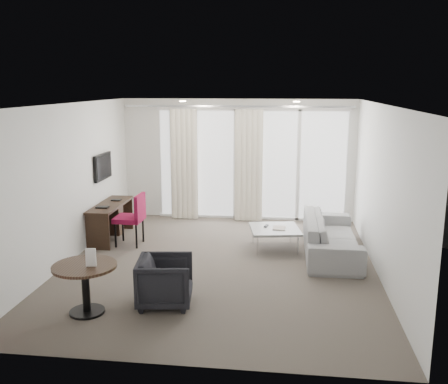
# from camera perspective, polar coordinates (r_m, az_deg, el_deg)

# --- Properties ---
(floor) EXTENTS (5.00, 6.00, 0.00)m
(floor) POSITION_cam_1_polar(r_m,az_deg,el_deg) (8.24, -0.53, -8.38)
(floor) COLOR #534A41
(floor) RESTS_ON ground
(ceiling) EXTENTS (5.00, 6.00, 0.00)m
(ceiling) POSITION_cam_1_polar(r_m,az_deg,el_deg) (7.72, -0.57, 10.00)
(ceiling) COLOR white
(ceiling) RESTS_ON ground
(wall_left) EXTENTS (0.00, 6.00, 2.60)m
(wall_left) POSITION_cam_1_polar(r_m,az_deg,el_deg) (8.57, -17.35, 0.91)
(wall_left) COLOR silver
(wall_left) RESTS_ON ground
(wall_right) EXTENTS (0.00, 6.00, 2.60)m
(wall_right) POSITION_cam_1_polar(r_m,az_deg,el_deg) (7.94, 17.63, 0.03)
(wall_right) COLOR silver
(wall_right) RESTS_ON ground
(wall_front) EXTENTS (5.00, 0.00, 2.60)m
(wall_front) POSITION_cam_1_polar(r_m,az_deg,el_deg) (5.02, -5.19, -6.40)
(wall_front) COLOR silver
(wall_front) RESTS_ON ground
(window_panel) EXTENTS (4.00, 0.02, 2.38)m
(window_panel) POSITION_cam_1_polar(r_m,az_deg,el_deg) (10.79, 3.17, 3.13)
(window_panel) COLOR white
(window_panel) RESTS_ON ground
(window_frame) EXTENTS (4.10, 0.06, 2.44)m
(window_frame) POSITION_cam_1_polar(r_m,az_deg,el_deg) (10.77, 3.17, 3.12)
(window_frame) COLOR white
(window_frame) RESTS_ON ground
(curtain_left) EXTENTS (0.60, 0.20, 2.38)m
(curtain_left) POSITION_cam_1_polar(r_m,az_deg,el_deg) (10.82, -4.58, 3.14)
(curtain_left) COLOR beige
(curtain_left) RESTS_ON ground
(curtain_right) EXTENTS (0.60, 0.20, 2.38)m
(curtain_right) POSITION_cam_1_polar(r_m,az_deg,el_deg) (10.63, 2.84, 3.00)
(curtain_right) COLOR beige
(curtain_right) RESTS_ON ground
(curtain_track) EXTENTS (4.80, 0.04, 0.04)m
(curtain_track) POSITION_cam_1_polar(r_m,az_deg,el_deg) (10.52, 1.54, 9.77)
(curtain_track) COLOR #B2B2B7
(curtain_track) RESTS_ON ceiling
(downlight_a) EXTENTS (0.12, 0.12, 0.02)m
(downlight_a) POSITION_cam_1_polar(r_m,az_deg,el_deg) (9.45, -4.74, 10.30)
(downlight_a) COLOR #FFE0B2
(downlight_a) RESTS_ON ceiling
(downlight_b) EXTENTS (0.12, 0.12, 0.02)m
(downlight_b) POSITION_cam_1_polar(r_m,az_deg,el_deg) (9.25, 8.31, 10.18)
(downlight_b) COLOR #FFE0B2
(downlight_b) RESTS_ON ceiling
(desk) EXTENTS (0.45, 1.45, 0.68)m
(desk) POSITION_cam_1_polar(r_m,az_deg,el_deg) (9.77, -12.81, -3.29)
(desk) COLOR black
(desk) RESTS_ON floor
(tv) EXTENTS (0.05, 0.80, 0.50)m
(tv) POSITION_cam_1_polar(r_m,az_deg,el_deg) (9.86, -13.68, 2.83)
(tv) COLOR black
(tv) RESTS_ON wall_left
(desk_chair) EXTENTS (0.53, 0.50, 0.96)m
(desk_chair) POSITION_cam_1_polar(r_m,az_deg,el_deg) (9.30, -10.81, -3.09)
(desk_chair) COLOR maroon
(desk_chair) RESTS_ON floor
(round_table) EXTENTS (1.02, 1.02, 0.65)m
(round_table) POSITION_cam_1_polar(r_m,az_deg,el_deg) (6.75, -15.51, -10.63)
(round_table) COLOR #301F13
(round_table) RESTS_ON floor
(menu_card) EXTENTS (0.13, 0.04, 0.24)m
(menu_card) POSITION_cam_1_polar(r_m,az_deg,el_deg) (6.54, -14.96, -7.66)
(menu_card) COLOR white
(menu_card) RESTS_ON round_table
(tub_armchair) EXTENTS (0.80, 0.79, 0.66)m
(tub_armchair) POSITION_cam_1_polar(r_m,az_deg,el_deg) (6.79, -6.74, -10.11)
(tub_armchair) COLOR black
(tub_armchair) RESTS_ON floor
(coffee_table) EXTENTS (0.99, 0.99, 0.38)m
(coffee_table) POSITION_cam_1_polar(r_m,az_deg,el_deg) (9.03, 5.81, -5.29)
(coffee_table) COLOR gray
(coffee_table) RESTS_ON floor
(remote) EXTENTS (0.09, 0.17, 0.02)m
(remote) POSITION_cam_1_polar(r_m,az_deg,el_deg) (9.07, 4.84, -4.08)
(remote) COLOR black
(remote) RESTS_ON coffee_table
(magazine) EXTENTS (0.26, 0.32, 0.02)m
(magazine) POSITION_cam_1_polar(r_m,az_deg,el_deg) (8.98, 6.33, -4.29)
(magazine) COLOR gray
(magazine) RESTS_ON coffee_table
(sofa) EXTENTS (0.89, 2.27, 0.66)m
(sofa) POSITION_cam_1_polar(r_m,az_deg,el_deg) (8.86, 12.15, -4.90)
(sofa) COLOR gray
(sofa) RESTS_ON floor
(terrace_slab) EXTENTS (5.60, 3.00, 0.12)m
(terrace_slab) POSITION_cam_1_polar(r_m,az_deg,el_deg) (12.52, 3.60, -1.48)
(terrace_slab) COLOR #4D4D50
(terrace_slab) RESTS_ON ground
(rattan_chair_a) EXTENTS (0.66, 0.66, 0.83)m
(rattan_chair_a) POSITION_cam_1_polar(r_m,az_deg,el_deg) (11.83, 7.59, -0.01)
(rattan_chair_a) COLOR brown
(rattan_chair_a) RESTS_ON terrace_slab
(rattan_chair_b) EXTENTS (0.74, 0.74, 0.91)m
(rattan_chair_b) POSITION_cam_1_polar(r_m,az_deg,el_deg) (12.54, 10.37, 0.78)
(rattan_chair_b) COLOR brown
(rattan_chair_b) RESTS_ON terrace_slab
(rattan_table) EXTENTS (0.60, 0.60, 0.52)m
(rattan_table) POSITION_cam_1_polar(r_m,az_deg,el_deg) (12.00, 8.93, -0.64)
(rattan_table) COLOR brown
(rattan_table) RESTS_ON terrace_slab
(balustrade) EXTENTS (5.50, 0.06, 1.05)m
(balustrade) POSITION_cam_1_polar(r_m,az_deg,el_deg) (13.82, 4.02, 2.18)
(balustrade) COLOR #B2B2B7
(balustrade) RESTS_ON terrace_slab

